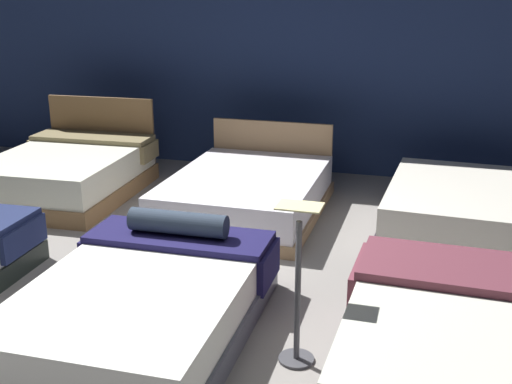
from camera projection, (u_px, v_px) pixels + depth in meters
name	position (u px, v px, depth m)	size (l,w,h in m)	color
ground_plane	(193.00, 282.00, 5.41)	(18.00, 18.00, 0.02)	gray
showroom_back_wall	(293.00, 37.00, 8.18)	(18.00, 0.06, 3.50)	navy
bed_1	(143.00, 304.00, 4.52)	(1.55, 2.14, 0.68)	#4C4E5C
bed_2	(465.00, 350.00, 3.88)	(1.57, 1.98, 0.58)	#312835
bed_3	(68.00, 173.00, 7.53)	(1.65, 2.07, 1.02)	brown
bed_4	(247.00, 194.00, 6.93)	(1.59, 2.17, 0.82)	#95734F
bed_5	(467.00, 210.00, 6.39)	(1.69, 2.03, 0.48)	black
price_sign	(297.00, 303.00, 4.12)	(0.28, 0.24, 1.10)	#3F3F44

